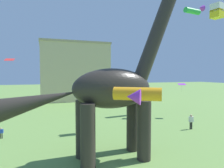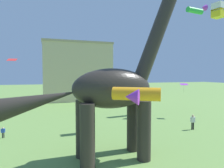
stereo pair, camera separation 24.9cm
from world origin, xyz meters
TOP-DOWN VIEW (x-y plane):
  - dinosaur_sculpture at (0.75, 5.15)m, footprint 13.91×2.95m
  - person_near_flyer at (-7.99, 12.96)m, footprint 0.41×0.18m
  - person_far_spectator at (11.87, 9.39)m, footprint 0.64×0.28m
  - kite_mid_center at (9.92, 4.45)m, footprint 0.98×0.98m
  - kite_high_right at (-8.79, 24.31)m, footprint 1.47×1.15m
  - kite_trailing at (19.85, 18.11)m, footprint 3.27×2.89m
  - kite_drifting at (0.86, 1.35)m, footprint 2.67×2.83m
  - kite_high_left at (15.29, 15.25)m, footprint 1.29×1.14m
  - background_building_block at (3.20, 40.07)m, footprint 16.17×9.63m

SIDE VIEW (x-z plane):
  - person_near_flyer at x=-7.99m, z-range 0.11..1.20m
  - person_far_spectator at x=11.87m, z-range 0.18..1.89m
  - kite_high_left at x=15.29m, z-range 4.15..5.49m
  - kite_drifting at x=0.86m, z-range 4.78..5.58m
  - dinosaur_sculpture at x=0.75m, z-range -2.01..12.53m
  - background_building_block at x=3.20m, z-range 0.01..13.92m
  - kite_high_right at x=-8.79m, z-range 8.30..8.70m
  - kite_mid_center at x=9.92m, z-range 11.04..12.23m
  - kite_trailing at x=19.85m, z-range 16.47..17.40m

